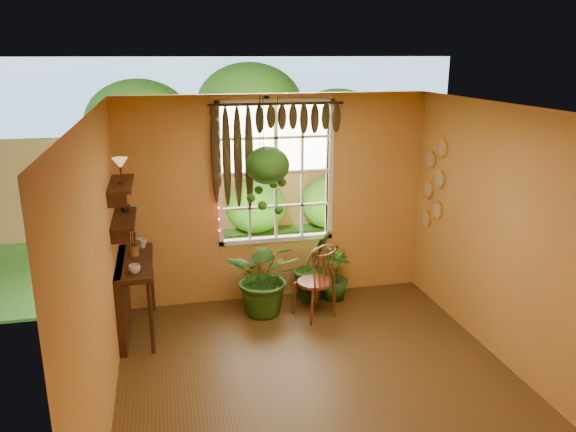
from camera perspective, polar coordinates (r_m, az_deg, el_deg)
name	(u,v)px	position (r m, az deg, el deg)	size (l,w,h in m)	color
floor	(323,387)	(5.82, 3.61, -16.92)	(4.50, 4.50, 0.00)	brown
ceiling	(329,111)	(4.90, 4.17, 10.57)	(4.50, 4.50, 0.00)	silver
wall_back	(276,199)	(7.29, -1.20, 1.69)	(4.00, 4.00, 0.00)	#E5914E
wall_left	(99,278)	(5.04, -18.61, -5.95)	(4.50, 4.50, 0.00)	#E5914E
wall_right	(518,243)	(6.07, 22.30, -2.58)	(4.50, 4.50, 0.00)	#E5914E
window	(276,173)	(7.24, -1.27, 4.43)	(1.52, 0.10, 1.86)	white
valance_vine	(271,129)	(7.01, -1.78, 8.82)	(1.70, 0.12, 1.10)	#3D2010
string_lights	(217,173)	(7.03, -7.21, 4.37)	(0.03, 0.03, 1.54)	#FF2633
wall_plates	(434,185)	(7.47, 14.59, 3.11)	(0.04, 0.32, 1.10)	beige
counter_ledge	(127,289)	(6.81, -16.06, -7.16)	(0.40, 1.20, 0.90)	#3D2010
shelf_lower	(124,219)	(6.52, -16.33, -0.27)	(0.25, 0.90, 0.04)	#3D2010
shelf_upper	(121,184)	(6.43, -16.61, 3.15)	(0.25, 0.90, 0.04)	#3D2010
backyard	(242,148)	(11.81, -4.66, 6.93)	(14.00, 10.00, 12.00)	#255418
windsor_chair	(316,292)	(7.03, 2.85, -7.72)	(0.56, 0.57, 1.14)	maroon
potted_plant_left	(266,276)	(7.04, -2.24, -6.12)	(0.91, 0.79, 1.01)	#1F4913
potted_plant_mid	(313,265)	(7.45, 2.57, -5.04)	(0.53, 0.43, 0.96)	#1F4913
potted_plant_right	(334,275)	(7.52, 4.74, -5.97)	(0.38, 0.38, 0.69)	#1F4913
hanging_basket	(267,168)	(6.87, -2.10, 4.88)	(0.54, 0.54, 1.44)	black
cup_a	(135,269)	(6.27, -15.33, -5.22)	(0.13, 0.13, 0.10)	silver
cup_b	(142,243)	(7.05, -14.63, -2.68)	(0.12, 0.12, 0.11)	beige
brush_jar	(134,244)	(6.76, -15.40, -2.79)	(0.10, 0.10, 0.37)	#94562B
shelf_vase	(125,205)	(6.77, -16.23, 1.03)	(0.12, 0.12, 0.13)	#B2AD99
tiffany_lamp	(120,165)	(6.31, -16.68, 5.02)	(0.17, 0.17, 0.28)	#512D17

